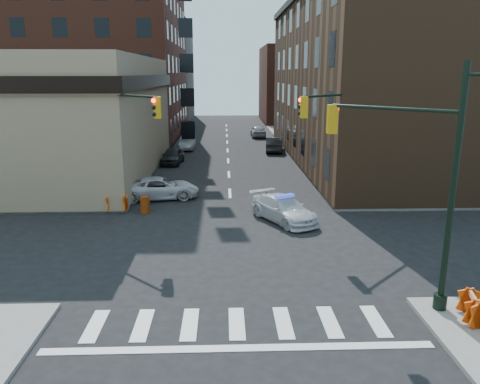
{
  "coord_description": "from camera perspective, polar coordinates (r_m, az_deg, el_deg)",
  "views": [
    {
      "loc": [
        -0.36,
        -20.26,
        7.78
      ],
      "look_at": [
        0.39,
        1.68,
        2.2
      ],
      "focal_mm": 35.0,
      "sensor_mm": 36.0,
      "label": 1
    }
  ],
  "objects": [
    {
      "name": "ground",
      "position": [
        21.71,
        -0.9,
        -6.74
      ],
      "size": [
        140.0,
        140.0,
        0.0
      ],
      "primitive_type": "plane",
      "color": "black",
      "rests_on": "ground"
    },
    {
      "name": "sidewalk_nw",
      "position": [
        58.16,
        -24.97,
        5.32
      ],
      "size": [
        34.0,
        54.5,
        0.15
      ],
      "primitive_type": "cube",
      "color": "gray",
      "rests_on": "ground"
    },
    {
      "name": "sidewalk_ne",
      "position": [
        58.44,
        21.73,
        5.67
      ],
      "size": [
        34.0,
        54.5,
        0.15
      ],
      "primitive_type": "cube",
      "color": "gray",
      "rests_on": "ground"
    },
    {
      "name": "bank_building",
      "position": [
        40.49,
        -26.51,
        8.14
      ],
      "size": [
        22.0,
        22.0,
        9.0
      ],
      "primitive_type": "cube",
      "color": "#947D61",
      "rests_on": "ground"
    },
    {
      "name": "apartment_block",
      "position": [
        63.08,
        -19.59,
        17.31
      ],
      "size": [
        25.0,
        25.0,
        24.0
      ],
      "primitive_type": "cube",
      "color": "#59291C",
      "rests_on": "ground"
    },
    {
      "name": "commercial_row_ne",
      "position": [
        44.81,
        15.78,
        12.74
      ],
      "size": [
        14.0,
        34.0,
        14.0
      ],
      "primitive_type": "cube",
      "color": "#4E331F",
      "rests_on": "ground"
    },
    {
      "name": "filler_nw",
      "position": [
        83.74,
        -13.12,
        14.05
      ],
      "size": [
        20.0,
        18.0,
        16.0
      ],
      "primitive_type": "cube",
      "color": "brown",
      "rests_on": "ground"
    },
    {
      "name": "filler_ne",
      "position": [
        79.59,
        8.65,
        12.82
      ],
      "size": [
        16.0,
        16.0,
        12.0
      ],
      "primitive_type": "cube",
      "color": "#59291C",
      "rests_on": "ground"
    },
    {
      "name": "signal_pole_se",
      "position": [
        16.38,
        21.08,
        2.15
      ],
      "size": [
        5.4,
        5.27,
        8.0
      ],
      "rotation": [
        0.0,
        0.0,
        2.36
      ],
      "color": "black",
      "rests_on": "sidewalk_se"
    },
    {
      "name": "signal_pole_nw",
      "position": [
        26.41,
        -14.04,
        6.35
      ],
      "size": [
        3.58,
        3.67,
        8.0
      ],
      "rotation": [
        0.0,
        0.0,
        -0.79
      ],
      "color": "black",
      "rests_on": "sidewalk_nw"
    },
    {
      "name": "signal_pole_ne",
      "position": [
        26.58,
        11.61,
        6.53
      ],
      "size": [
        3.67,
        3.58,
        8.0
      ],
      "rotation": [
        0.0,
        0.0,
        -2.36
      ],
      "color": "black",
      "rests_on": "sidewalk_ne"
    },
    {
      "name": "tree_ne_near",
      "position": [
        47.12,
        7.74,
        8.9
      ],
      "size": [
        3.0,
        3.0,
        4.85
      ],
      "color": "black",
      "rests_on": "sidewalk_ne"
    },
    {
      "name": "tree_ne_far",
      "position": [
        55.0,
        6.35,
        9.7
      ],
      "size": [
        3.0,
        3.0,
        4.85
      ],
      "color": "black",
      "rests_on": "sidewalk_ne"
    },
    {
      "name": "police_car",
      "position": [
        25.36,
        5.37,
        -2.09
      ],
      "size": [
        3.81,
        4.93,
        1.33
      ],
      "primitive_type": "imported",
      "rotation": [
        0.0,
        0.0,
        0.49
      ],
      "color": "silver",
      "rests_on": "ground"
    },
    {
      "name": "pickup",
      "position": [
        30.22,
        -9.74,
        0.48
      ],
      "size": [
        5.25,
        3.07,
        1.37
      ],
      "primitive_type": "imported",
      "rotation": [
        0.0,
        0.0,
        1.74
      ],
      "color": "silver",
      "rests_on": "ground"
    },
    {
      "name": "parked_car_wnear",
      "position": [
        41.85,
        -8.24,
        4.37
      ],
      "size": [
        1.99,
        4.25,
        1.41
      ],
      "primitive_type": "imported",
      "rotation": [
        0.0,
        0.0,
        -0.08
      ],
      "color": "black",
      "rests_on": "ground"
    },
    {
      "name": "parked_car_wfar",
      "position": [
        49.76,
        -6.45,
        5.98
      ],
      "size": [
        1.51,
        4.2,
        1.38
      ],
      "primitive_type": "imported",
      "rotation": [
        0.0,
        0.0,
        -0.01
      ],
      "color": "gray",
      "rests_on": "ground"
    },
    {
      "name": "parked_car_wdeep",
      "position": [
        63.99,
        -6.62,
        7.83
      ],
      "size": [
        2.56,
        5.15,
        1.44
      ],
      "primitive_type": "imported",
      "rotation": [
        0.0,
        0.0,
        -0.11
      ],
      "color": "black",
      "rests_on": "ground"
    },
    {
      "name": "parked_car_enear",
      "position": [
        48.11,
        4.23,
        5.81
      ],
      "size": [
        2.16,
        4.68,
        1.49
      ],
      "primitive_type": "imported",
      "rotation": [
        0.0,
        0.0,
        3.01
      ],
      "color": "black",
      "rests_on": "ground"
    },
    {
      "name": "parked_car_efar",
      "position": [
        59.35,
        2.24,
        7.45
      ],
      "size": [
        1.8,
        4.43,
        1.51
      ],
      "primitive_type": "imported",
      "rotation": [
        0.0,
        0.0,
        3.15
      ],
      "color": "#9A9DA3",
      "rests_on": "ground"
    },
    {
      "name": "pedestrian_a",
      "position": [
        28.73,
        -17.59,
        0.09
      ],
      "size": [
        0.79,
        0.65,
        1.86
      ],
      "primitive_type": "imported",
      "rotation": [
        0.0,
        0.0,
        -0.36
      ],
      "color": "black",
      "rests_on": "sidewalk_nw"
    },
    {
      "name": "pedestrian_b",
      "position": [
        32.18,
        -24.72,
        0.77
      ],
      "size": [
        0.9,
        0.75,
        1.7
      ],
      "primitive_type": "imported",
      "rotation": [
        0.0,
        0.0,
        -0.14
      ],
      "color": "black",
      "rests_on": "sidewalk_nw"
    },
    {
      "name": "pedestrian_c",
      "position": [
        33.47,
        -24.11,
        1.31
      ],
      "size": [
        1.05,
        0.92,
        1.7
      ],
      "primitive_type": "imported",
      "rotation": [
        0.0,
        0.0,
        0.63
      ],
      "color": "black",
      "rests_on": "sidewalk_nw"
    },
    {
      "name": "barrel_road",
      "position": [
        26.0,
        3.57,
        -1.97
      ],
      "size": [
        0.69,
        0.69,
        1.05
      ],
      "primitive_type": "cylinder",
      "rotation": [
        0.0,
        0.0,
        0.19
      ],
      "color": "#C04D09",
      "rests_on": "ground"
    },
    {
      "name": "barrel_bank",
      "position": [
        27.25,
        -11.5,
        -1.55
      ],
      "size": [
        0.66,
        0.66,
        0.98
      ],
      "primitive_type": "cylinder",
      "rotation": [
        0.0,
        0.0,
        0.22
      ],
      "color": "#E15B0A",
      "rests_on": "ground"
    },
    {
      "name": "barricade_se_b",
      "position": [
        17.02,
        26.44,
        -12.42
      ],
      "size": [
        0.8,
        1.21,
        0.83
      ],
      "primitive_type": null,
      "rotation": [
        0.0,
        0.0,
        1.33
      ],
      "color": "#D24609",
      "rests_on": "sidewalk_se"
    },
    {
      "name": "barricade_nw_a",
      "position": [
        27.62,
        -14.74,
        -1.23
      ],
      "size": [
        1.32,
        0.74,
        0.95
      ],
      "primitive_type": null,
      "rotation": [
        0.0,
        0.0,
        -0.08
      ],
      "color": "#BF5E08",
      "rests_on": "sidewalk_nw"
    },
    {
      "name": "barricade_nw_b",
      "position": [
        29.01,
        -19.04,
        -0.85
      ],
      "size": [
        1.25,
        0.66,
        0.92
      ],
      "primitive_type": null,
      "rotation": [
        0.0,
        0.0,
        -0.03
      ],
      "color": "orange",
      "rests_on": "sidewalk_nw"
    }
  ]
}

